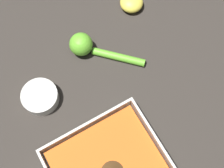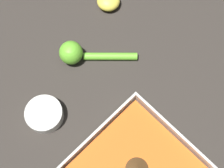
# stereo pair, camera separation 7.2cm
# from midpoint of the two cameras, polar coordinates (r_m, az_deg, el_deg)

# --- Properties ---
(ground_plane) EXTENTS (4.00, 4.00, 0.00)m
(ground_plane) POSITION_cam_midpoint_polar(r_m,az_deg,el_deg) (0.76, -1.25, -15.22)
(ground_plane) COLOR #332D28
(spice_bowl) EXTENTS (0.09, 0.09, 0.03)m
(spice_bowl) POSITION_cam_midpoint_polar(r_m,az_deg,el_deg) (0.80, -14.77, -5.73)
(spice_bowl) COLOR silver
(spice_bowl) RESTS_ON ground_plane
(lemon_squeezer) EXTENTS (0.16, 0.16, 0.06)m
(lemon_squeezer) POSITION_cam_midpoint_polar(r_m,az_deg,el_deg) (0.83, -8.63, 5.27)
(lemon_squeezer) COLOR #6BC633
(lemon_squeezer) RESTS_ON ground_plane
(lemon_half) EXTENTS (0.07, 0.07, 0.04)m
(lemon_half) POSITION_cam_midpoint_polar(r_m,az_deg,el_deg) (0.91, -2.99, 14.68)
(lemon_half) COLOR #EFDB4C
(lemon_half) RESTS_ON ground_plane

